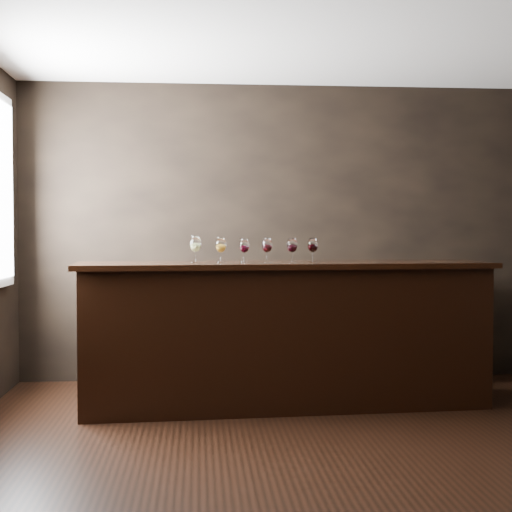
{
  "coord_description": "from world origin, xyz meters",
  "views": [
    {
      "loc": [
        -0.83,
        -4.51,
        1.41
      ],
      "look_at": [
        -0.37,
        1.16,
        1.21
      ],
      "focal_mm": 50.0,
      "sensor_mm": 36.0,
      "label": 1
    }
  ],
  "objects": [
    {
      "name": "ground",
      "position": [
        0.0,
        0.0,
        0.0
      ],
      "size": [
        5.0,
        5.0,
        0.0
      ],
      "primitive_type": "plane",
      "color": "black",
      "rests_on": "ground"
    },
    {
      "name": "glass_amber",
      "position": [
        -0.65,
        1.15,
        1.3
      ],
      "size": [
        0.08,
        0.08,
        0.2
      ],
      "color": "white",
      "rests_on": "bar_top"
    },
    {
      "name": "glass_red_d",
      "position": [
        0.09,
        1.19,
        1.29
      ],
      "size": [
        0.08,
        0.08,
        0.2
      ],
      "color": "white",
      "rests_on": "bar_top"
    },
    {
      "name": "bar_counter",
      "position": [
        -0.13,
        1.16,
        0.56
      ],
      "size": [
        3.23,
        0.87,
        1.12
      ],
      "primitive_type": "cube",
      "rotation": [
        0.0,
        0.0,
        0.06
      ],
      "color": "black",
      "rests_on": "ground"
    },
    {
      "name": "glass_red_c",
      "position": [
        -0.08,
        1.14,
        1.3
      ],
      "size": [
        0.08,
        0.08,
        0.2
      ],
      "color": "white",
      "rests_on": "bar_top"
    },
    {
      "name": "bar_top",
      "position": [
        -0.13,
        1.16,
        1.14
      ],
      "size": [
        3.34,
        0.95,
        0.04
      ],
      "primitive_type": "cube",
      "rotation": [
        0.0,
        0.0,
        0.06
      ],
      "color": "black",
      "rests_on": "bar_counter"
    },
    {
      "name": "glass_red_a",
      "position": [
        -0.46,
        1.19,
        1.29
      ],
      "size": [
        0.08,
        0.08,
        0.19
      ],
      "color": "white",
      "rests_on": "bar_top"
    },
    {
      "name": "back_bar_shelf",
      "position": [
        0.0,
        2.03,
        0.52
      ],
      "size": [
        2.87,
        0.4,
        1.03
      ],
      "primitive_type": "cube",
      "color": "black",
      "rests_on": "ground"
    },
    {
      "name": "glass_white",
      "position": [
        -0.85,
        1.14,
        1.31
      ],
      "size": [
        0.09,
        0.09,
        0.21
      ],
      "color": "white",
      "rests_on": "bar_top"
    },
    {
      "name": "room_shell",
      "position": [
        -0.23,
        0.11,
        1.81
      ],
      "size": [
        5.02,
        4.52,
        2.81
      ],
      "color": "black",
      "rests_on": "ground"
    },
    {
      "name": "glass_red_b",
      "position": [
        -0.28,
        1.15,
        1.29
      ],
      "size": [
        0.08,
        0.08,
        0.2
      ],
      "color": "white",
      "rests_on": "bar_top"
    }
  ]
}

